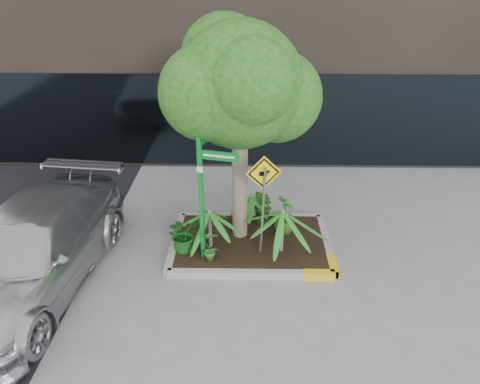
{
  "coord_description": "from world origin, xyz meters",
  "views": [
    {
      "loc": [
        0.13,
        -8.05,
        5.5
      ],
      "look_at": [
        -0.03,
        0.2,
        1.33
      ],
      "focal_mm": 35.0,
      "sensor_mm": 36.0,
      "label": 1
    }
  ],
  "objects_px": {
    "cattle_sign": "(263,191)",
    "tree": "(240,85)",
    "parked_car": "(30,251)",
    "street_sign_post": "(204,187)"
  },
  "relations": [
    {
      "from": "tree",
      "to": "parked_car",
      "type": "height_order",
      "value": "tree"
    },
    {
      "from": "cattle_sign",
      "to": "tree",
      "type": "bearing_deg",
      "value": 106.53
    },
    {
      "from": "cattle_sign",
      "to": "street_sign_post",
      "type": "bearing_deg",
      "value": 167.12
    },
    {
      "from": "parked_car",
      "to": "cattle_sign",
      "type": "xyz_separation_m",
      "value": [
        4.22,
        0.79,
        0.86
      ]
    },
    {
      "from": "street_sign_post",
      "to": "cattle_sign",
      "type": "relative_size",
      "value": 1.24
    },
    {
      "from": "parked_car",
      "to": "cattle_sign",
      "type": "distance_m",
      "value": 4.37
    },
    {
      "from": "parked_car",
      "to": "street_sign_post",
      "type": "relative_size",
      "value": 1.94
    },
    {
      "from": "parked_car",
      "to": "street_sign_post",
      "type": "height_order",
      "value": "street_sign_post"
    },
    {
      "from": "tree",
      "to": "parked_car",
      "type": "relative_size",
      "value": 0.89
    },
    {
      "from": "parked_car",
      "to": "street_sign_post",
      "type": "distance_m",
      "value": 3.34
    }
  ]
}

